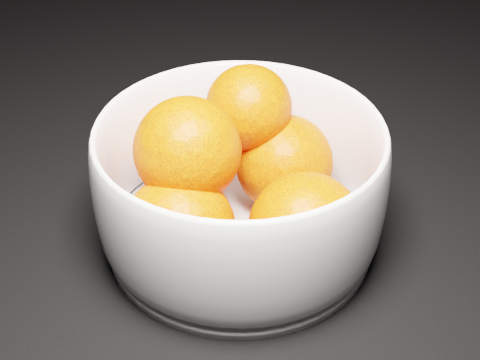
{
  "coord_description": "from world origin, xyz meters",
  "views": [
    {
      "loc": [
        -0.26,
        -0.31,
        0.36
      ],
      "look_at": [
        -0.25,
        0.1,
        0.06
      ],
      "focal_mm": 50.0,
      "sensor_mm": 36.0,
      "label": 1
    }
  ],
  "objects": [
    {
      "name": "bowl",
      "position": [
        -0.25,
        0.1,
        0.05
      ],
      "size": [
        0.22,
        0.22,
        0.11
      ],
      "rotation": [
        0.0,
        0.0,
        -0.01
      ],
      "color": "white",
      "rests_on": "ground"
    },
    {
      "name": "orange_pile",
      "position": [
        -0.25,
        0.1,
        0.06
      ],
      "size": [
        0.17,
        0.17,
        0.13
      ],
      "color": "#FF4907",
      "rests_on": "bowl"
    }
  ]
}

